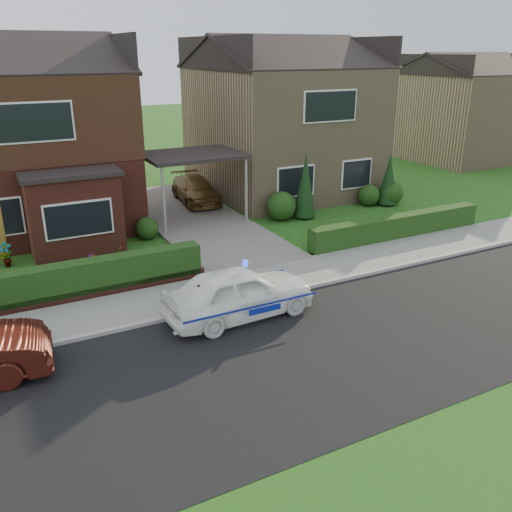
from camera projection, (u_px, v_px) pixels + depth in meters
ground at (360, 338)px, 13.22m from camera, size 120.00×120.00×0.00m
road at (360, 338)px, 13.22m from camera, size 60.00×6.00×0.02m
kerb at (295, 290)px, 15.72m from camera, size 60.00×0.16×0.12m
sidewalk at (277, 278)px, 16.60m from camera, size 60.00×2.00×0.10m
driveway at (195, 219)px, 22.31m from camera, size 3.80×12.00×0.12m
house_left at (23, 127)px, 20.89m from camera, size 7.50×9.53×7.25m
house_right at (282, 115)px, 26.01m from camera, size 7.50×8.06×7.25m
carport_link at (192, 156)px, 21.35m from camera, size 3.80×3.00×2.77m
dwarf_wall at (74, 296)px, 15.05m from camera, size 7.70×0.25×0.36m
hedge_left at (74, 300)px, 15.24m from camera, size 7.50×0.55×0.90m
hedge_right at (396, 239)px, 20.15m from camera, size 7.50×0.55×0.80m
shrub_left_mid at (105, 231)px, 18.97m from camera, size 1.32×1.32×1.32m
shrub_left_near at (147, 228)px, 19.99m from camera, size 0.84×0.84×0.84m
shrub_right_near at (281, 206)px, 22.17m from camera, size 1.20×1.20×1.20m
shrub_right_mid at (369, 195)px, 24.28m from camera, size 0.96×0.96×0.96m
shrub_right_far at (391, 193)px, 24.44m from camera, size 1.08×1.08×1.08m
conifer_a at (305, 188)px, 22.19m from camera, size 0.90×0.90×2.60m
conifer_b at (389, 181)px, 24.15m from camera, size 0.90×0.90×2.20m
neighbour_right at (460, 117)px, 34.16m from camera, size 6.50×7.00×5.20m
police_car at (239, 293)px, 14.05m from camera, size 3.68×4.08×1.53m
driveway_car at (196, 189)px, 24.48m from camera, size 1.86×3.92×1.10m
potted_plant_a at (6, 255)px, 17.40m from camera, size 0.45×0.31×0.84m
potted_plant_b at (117, 259)px, 17.20m from camera, size 0.53×0.51×0.75m
potted_plant_c at (94, 265)px, 16.81m from camera, size 0.50×0.50×0.68m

